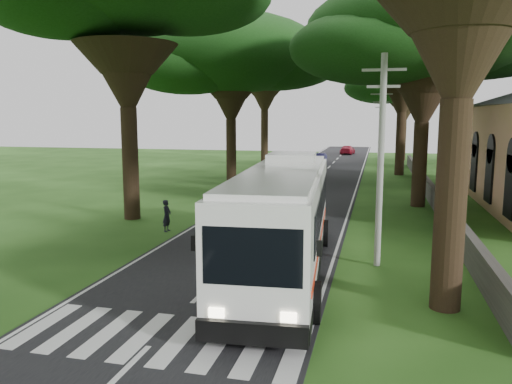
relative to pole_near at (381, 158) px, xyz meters
The scene contains 17 objects.
ground 9.15m from the pole_near, 132.51° to the right, with size 140.00×140.00×0.00m, color #244C15.
road 20.21m from the pole_near, 106.14° to the left, with size 8.00×120.00×0.04m, color black.
crosswalk 10.57m from the pole_near, 124.51° to the right, with size 8.00×3.00×0.01m, color silver.
property_wall 18.68m from the pole_near, 79.00° to the left, with size 0.35×50.00×1.20m, color #383533.
pole_near is the anchor object (origin of this frame).
pole_mid 20.00m from the pole_near, 90.00° to the left, with size 1.60×0.24×8.00m.
pole_far 40.00m from the pole_near, 90.00° to the left, with size 1.60×0.24×8.00m.
tree_l_midb 28.16m from the pole_near, 118.44° to the left, with size 16.29×16.29×14.63m.
tree_l_far 45.21m from the pole_near, 108.43° to the left, with size 15.75×15.75×16.79m.
tree_r_mida 15.70m from the pole_near, 79.88° to the left, with size 14.80×14.80×14.06m.
tree_r_midb 33.13m from the pole_near, 86.42° to the left, with size 15.03×15.03×15.84m.
tree_r_far 50.49m from the pole_near, 86.57° to the left, with size 14.09×14.09×13.62m.
coach_bus 4.34m from the pole_near, 152.91° to the right, with size 3.81×13.26×3.86m.
distant_car_a 28.15m from the pole_near, 103.04° to the left, with size 1.50×3.73×1.27m, color #ADACB1.
distant_car_b 43.53m from the pole_near, 99.52° to the left, with size 1.28×3.68×1.21m, color navy.
distant_car_c 59.29m from the pole_near, 94.55° to the left, with size 1.85×4.55×1.32m, color maroon.
pedestrian 11.36m from the pole_near, 161.27° to the left, with size 0.58×0.38×1.60m, color black.
Camera 1 is at (5.39, -13.24, 5.69)m, focal length 35.00 mm.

